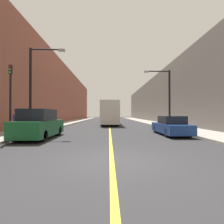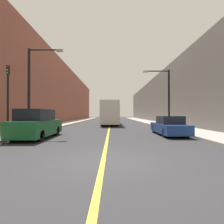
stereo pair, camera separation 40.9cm
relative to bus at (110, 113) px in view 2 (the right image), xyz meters
The scene contains 13 objects.
ground_plane 21.21m from the bus, 90.07° to the right, with size 200.00×200.00×0.00m, color #2D2D30.
sidewalk_left 11.75m from the bus, 130.24° to the left, with size 3.30×72.00×0.15m, color #9E998E.
sidewalk_right 11.71m from the bus, 49.96° to the left, with size 3.30×72.00×0.15m, color #9E998E.
building_row_left 14.84m from the bus, 141.52° to the left, with size 4.00×72.00×11.91m, color brown.
building_row_right 14.50m from the bus, 38.61° to the left, with size 4.00×72.00×9.34m, color #66605B.
road_center_line 9.05m from the bus, 90.17° to the left, with size 0.16×72.00×0.01m, color gold.
bus is the anchor object (origin of this frame).
parked_suv_left 16.20m from the bus, 107.17° to the right, with size 1.90×4.90×1.94m.
car_right_near 14.56m from the bus, 71.17° to the right, with size 1.77×4.78×1.47m.
street_lamp_left 15.10m from the bus, 113.16° to the right, with size 2.73×0.24×6.55m.
street_lamp_right 11.22m from the bus, 58.38° to the right, with size 2.73×0.24×5.97m.
traffic_light 17.72m from the bus, 110.00° to the right, with size 0.16×0.18×4.43m.
pedestrian 14.71m from the bus, 123.20° to the right, with size 0.37×0.23×1.67m.
Camera 2 is at (0.31, -6.08, 1.62)m, focal length 28.00 mm.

